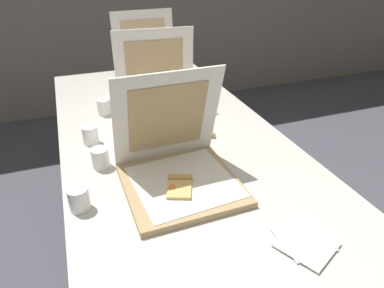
{
  "coord_description": "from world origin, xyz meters",
  "views": [
    {
      "loc": [
        -0.36,
        -0.63,
        1.43
      ],
      "look_at": [
        0.02,
        0.4,
        0.8
      ],
      "focal_mm": 32.26,
      "sensor_mm": 36.0,
      "label": 1
    }
  ],
  "objects_px": {
    "table": "(175,151)",
    "cup_white_near_left": "(79,199)",
    "cup_white_mid": "(90,135)",
    "cup_white_far": "(104,107)",
    "cup_white_near_center": "(100,158)",
    "pizza_box_back": "(154,75)",
    "napkin_pile": "(305,242)",
    "pizza_box_middle": "(162,109)",
    "pizza_box_front": "(178,169)"
  },
  "relations": [
    {
      "from": "napkin_pile",
      "to": "pizza_box_front",
      "type": "bearing_deg",
      "value": 121.46
    },
    {
      "from": "pizza_box_back",
      "to": "cup_white_mid",
      "type": "relative_size",
      "value": 5.91
    },
    {
      "from": "pizza_box_back",
      "to": "napkin_pile",
      "type": "height_order",
      "value": "pizza_box_back"
    },
    {
      "from": "cup_white_near_left",
      "to": "napkin_pile",
      "type": "distance_m",
      "value": 0.66
    },
    {
      "from": "table",
      "to": "cup_white_near_left",
      "type": "xyz_separation_m",
      "value": [
        -0.4,
        -0.31,
        0.09
      ]
    },
    {
      "from": "table",
      "to": "napkin_pile",
      "type": "relative_size",
      "value": 11.25
    },
    {
      "from": "cup_white_mid",
      "to": "cup_white_near_center",
      "type": "bearing_deg",
      "value": -85.48
    },
    {
      "from": "pizza_box_middle",
      "to": "cup_white_near_center",
      "type": "bearing_deg",
      "value": -131.6
    },
    {
      "from": "table",
      "to": "pizza_box_front",
      "type": "bearing_deg",
      "value": -105.25
    },
    {
      "from": "pizza_box_back",
      "to": "cup_white_far",
      "type": "distance_m",
      "value": 0.45
    },
    {
      "from": "cup_white_far",
      "to": "cup_white_near_center",
      "type": "distance_m",
      "value": 0.46
    },
    {
      "from": "pizza_box_middle",
      "to": "cup_white_far",
      "type": "height_order",
      "value": "pizza_box_middle"
    },
    {
      "from": "cup_white_near_center",
      "to": "napkin_pile",
      "type": "height_order",
      "value": "cup_white_near_center"
    },
    {
      "from": "pizza_box_middle",
      "to": "cup_white_near_left",
      "type": "bearing_deg",
      "value": -123.29
    },
    {
      "from": "pizza_box_front",
      "to": "pizza_box_middle",
      "type": "height_order",
      "value": "pizza_box_middle"
    },
    {
      "from": "napkin_pile",
      "to": "pizza_box_middle",
      "type": "bearing_deg",
      "value": 100.07
    },
    {
      "from": "cup_white_near_center",
      "to": "cup_white_near_left",
      "type": "distance_m",
      "value": 0.23
    },
    {
      "from": "table",
      "to": "pizza_box_front",
      "type": "relative_size",
      "value": 5.44
    },
    {
      "from": "pizza_box_back",
      "to": "cup_white_near_center",
      "type": "height_order",
      "value": "pizza_box_back"
    },
    {
      "from": "cup_white_far",
      "to": "cup_white_near_center",
      "type": "height_order",
      "value": "same"
    },
    {
      "from": "pizza_box_front",
      "to": "cup_white_far",
      "type": "bearing_deg",
      "value": 102.64
    },
    {
      "from": "table",
      "to": "napkin_pile",
      "type": "distance_m",
      "value": 0.68
    },
    {
      "from": "cup_white_mid",
      "to": "cup_white_far",
      "type": "bearing_deg",
      "value": 71.05
    },
    {
      "from": "pizza_box_front",
      "to": "cup_white_near_center",
      "type": "xyz_separation_m",
      "value": [
        -0.23,
        0.19,
        -0.02
      ]
    },
    {
      "from": "cup_white_mid",
      "to": "napkin_pile",
      "type": "xyz_separation_m",
      "value": [
        0.48,
        -0.76,
        -0.03
      ]
    },
    {
      "from": "pizza_box_front",
      "to": "cup_white_near_left",
      "type": "relative_size",
      "value": 5.03
    },
    {
      "from": "pizza_box_front",
      "to": "cup_white_near_left",
      "type": "bearing_deg",
      "value": -176.74
    },
    {
      "from": "cup_white_far",
      "to": "cup_white_near_left",
      "type": "distance_m",
      "value": 0.68
    },
    {
      "from": "pizza_box_back",
      "to": "cup_white_mid",
      "type": "height_order",
      "value": "pizza_box_back"
    },
    {
      "from": "table",
      "to": "cup_white_near_left",
      "type": "bearing_deg",
      "value": -142.34
    },
    {
      "from": "pizza_box_back",
      "to": "cup_white_near_left",
      "type": "distance_m",
      "value": 1.1
    },
    {
      "from": "table",
      "to": "pizza_box_back",
      "type": "bearing_deg",
      "value": 81.86
    },
    {
      "from": "cup_white_far",
      "to": "cup_white_mid",
      "type": "bearing_deg",
      "value": -108.95
    },
    {
      "from": "cup_white_near_left",
      "to": "pizza_box_middle",
      "type": "bearing_deg",
      "value": 51.47
    },
    {
      "from": "pizza_box_back",
      "to": "cup_white_near_left",
      "type": "height_order",
      "value": "pizza_box_back"
    },
    {
      "from": "cup_white_far",
      "to": "cup_white_near_center",
      "type": "bearing_deg",
      "value": -99.39
    },
    {
      "from": "cup_white_far",
      "to": "cup_white_mid",
      "type": "distance_m",
      "value": 0.28
    },
    {
      "from": "pizza_box_front",
      "to": "cup_white_mid",
      "type": "distance_m",
      "value": 0.45
    },
    {
      "from": "table",
      "to": "pizza_box_middle",
      "type": "relative_size",
      "value": 5.09
    },
    {
      "from": "table",
      "to": "cup_white_near_left",
      "type": "distance_m",
      "value": 0.51
    },
    {
      "from": "cup_white_near_center",
      "to": "napkin_pile",
      "type": "xyz_separation_m",
      "value": [
        0.46,
        -0.57,
        -0.03
      ]
    },
    {
      "from": "pizza_box_front",
      "to": "cup_white_near_center",
      "type": "bearing_deg",
      "value": 139.79
    },
    {
      "from": "table",
      "to": "pizza_box_middle",
      "type": "height_order",
      "value": "pizza_box_middle"
    },
    {
      "from": "pizza_box_front",
      "to": "napkin_pile",
      "type": "xyz_separation_m",
      "value": [
        0.23,
        -0.38,
        -0.05
      ]
    },
    {
      "from": "cup_white_mid",
      "to": "cup_white_near_left",
      "type": "xyz_separation_m",
      "value": [
        -0.07,
        -0.4,
        0.0
      ]
    },
    {
      "from": "cup_white_near_center",
      "to": "napkin_pile",
      "type": "bearing_deg",
      "value": -50.83
    },
    {
      "from": "cup_white_near_center",
      "to": "table",
      "type": "bearing_deg",
      "value": 17.19
    },
    {
      "from": "table",
      "to": "cup_white_near_center",
      "type": "xyz_separation_m",
      "value": [
        -0.31,
        -0.09,
        0.09
      ]
    },
    {
      "from": "cup_white_mid",
      "to": "napkin_pile",
      "type": "bearing_deg",
      "value": -57.82
    },
    {
      "from": "pizza_box_front",
      "to": "pizza_box_back",
      "type": "distance_m",
      "value": 0.97
    }
  ]
}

